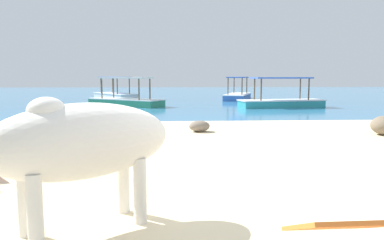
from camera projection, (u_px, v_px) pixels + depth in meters
sand_beach at (253, 201)px, 4.03m from camera, size 18.00×14.00×0.04m
water_surface at (184, 95)px, 25.84m from camera, size 60.00×36.00×0.03m
cow at (76, 143)px, 3.12m from camera, size 1.95×1.49×1.16m
low_bench_table at (77, 132)px, 6.31m from camera, size 0.86×0.65×0.45m
bottle at (74, 121)px, 6.33m from camera, size 0.07×0.07×0.30m
shore_rock_large at (199, 126)px, 8.86m from camera, size 0.57×0.50×0.27m
shore_rock_medium at (23, 129)px, 7.49m from camera, size 0.92×0.90×0.53m
shore_rock_flat at (68, 119)px, 9.19m from camera, size 1.20×1.16×0.52m
boat_green at (126, 100)px, 16.81m from camera, size 3.69×3.01×1.29m
boat_teal at (281, 101)px, 16.10m from camera, size 3.80×1.66×1.29m
boat_blue at (238, 95)px, 21.34m from camera, size 2.25×3.85×1.29m
boat_white at (115, 94)px, 22.11m from camera, size 3.04×3.67×1.29m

